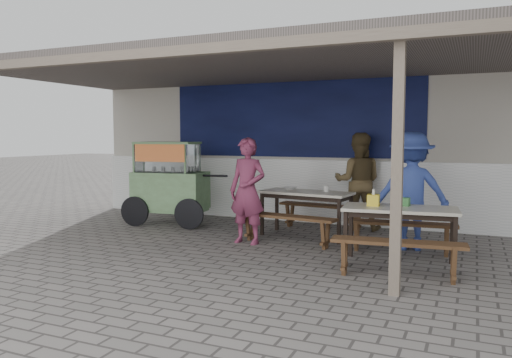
{
  "coord_description": "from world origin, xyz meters",
  "views": [
    {
      "loc": [
        3.07,
        -6.15,
        1.66
      ],
      "look_at": [
        -0.02,
        0.9,
        0.99
      ],
      "focal_mm": 35.0,
      "sensor_mm": 36.0,
      "label": 1
    }
  ],
  "objects": [
    {
      "name": "ground",
      "position": [
        0.0,
        0.0,
        0.0
      ],
      "size": [
        60.0,
        60.0,
        0.0
      ],
      "primitive_type": "plane",
      "color": "slate",
      "rests_on": "ground"
    },
    {
      "name": "back_wall",
      "position": [
        -0.0,
        3.58,
        1.72
      ],
      "size": [
        9.0,
        1.28,
        3.5
      ],
      "color": "#B4AEA1",
      "rests_on": "ground"
    },
    {
      "name": "warung_roof",
      "position": [
        0.02,
        0.9,
        2.71
      ],
      "size": [
        9.0,
        4.21,
        2.81
      ],
      "color": "#5D534F",
      "rests_on": "ground"
    },
    {
      "name": "table_left",
      "position": [
        0.56,
        1.61,
        0.67
      ],
      "size": [
        1.55,
        0.81,
        0.75
      ],
      "rotation": [
        0.0,
        0.0,
        -0.12
      ],
      "color": "beige",
      "rests_on": "ground"
    },
    {
      "name": "bench_left_street",
      "position": [
        0.47,
        0.92,
        0.34
      ],
      "size": [
        1.6,
        0.47,
        0.45
      ],
      "rotation": [
        0.0,
        0.0,
        -0.12
      ],
      "color": "brown",
      "rests_on": "ground"
    },
    {
      "name": "bench_left_wall",
      "position": [
        0.64,
        2.3,
        0.34
      ],
      "size": [
        1.6,
        0.47,
        0.45
      ],
      "rotation": [
        0.0,
        0.0,
        -0.12
      ],
      "color": "brown",
      "rests_on": "ground"
    },
    {
      "name": "table_right",
      "position": [
        2.22,
        0.36,
        0.67
      ],
      "size": [
        1.48,
        0.81,
        0.75
      ],
      "rotation": [
        0.0,
        0.0,
        0.11
      ],
      "color": "beige",
      "rests_on": "ground"
    },
    {
      "name": "bench_right_street",
      "position": [
        2.29,
        -0.29,
        0.34
      ],
      "size": [
        1.54,
        0.44,
        0.45
      ],
      "rotation": [
        0.0,
        0.0,
        0.11
      ],
      "color": "brown",
      "rests_on": "ground"
    },
    {
      "name": "bench_right_wall",
      "position": [
        2.15,
        1.02,
        0.34
      ],
      "size": [
        1.54,
        0.44,
        0.45
      ],
      "rotation": [
        0.0,
        0.0,
        0.11
      ],
      "color": "brown",
      "rests_on": "ground"
    },
    {
      "name": "vendor_cart",
      "position": [
        -2.13,
        1.67,
        0.84
      ],
      "size": [
        1.9,
        0.91,
        1.55
      ],
      "rotation": [
        0.0,
        0.0,
        0.12
      ],
      "color": "#71A26C",
      "rests_on": "ground"
    },
    {
      "name": "patron_street_side",
      "position": [
        -0.11,
        0.77,
        0.82
      ],
      "size": [
        0.63,
        0.44,
        1.63
      ],
      "primitive_type": "imported",
      "rotation": [
        0.0,
        0.0,
        -0.08
      ],
      "color": "#7A2E4D",
      "rests_on": "ground"
    },
    {
      "name": "patron_wall_side",
      "position": [
        1.2,
        2.58,
        0.86
      ],
      "size": [
        0.93,
        0.78,
        1.71
      ],
      "primitive_type": "imported",
      "rotation": [
        0.0,
        0.0,
        3.31
      ],
      "color": "brown",
      "rests_on": "ground"
    },
    {
      "name": "patron_right_table",
      "position": [
        2.24,
        1.36,
        0.86
      ],
      "size": [
        1.23,
        0.9,
        1.72
      ],
      "primitive_type": "imported",
      "rotation": [
        0.0,
        0.0,
        3.4
      ],
      "color": "#324697",
      "rests_on": "ground"
    },
    {
      "name": "tissue_box",
      "position": [
        1.89,
        0.36,
        0.82
      ],
      "size": [
        0.16,
        0.16,
        0.15
      ],
      "primitive_type": "cube",
      "rotation": [
        0.0,
        0.0,
        0.05
      ],
      "color": "yellow",
      "rests_on": "table_right"
    },
    {
      "name": "donation_box",
      "position": [
        2.24,
        0.52,
        0.8
      ],
      "size": [
        0.17,
        0.13,
        0.11
      ],
      "primitive_type": "cube",
      "rotation": [
        0.0,
        0.0,
        -0.12
      ],
      "color": "#337436",
      "rests_on": "table_right"
    },
    {
      "name": "condiment_jar",
      "position": [
        0.87,
        1.74,
        0.8
      ],
      "size": [
        0.08,
        0.08,
        0.09
      ],
      "primitive_type": "cylinder",
      "color": "silver",
      "rests_on": "table_left"
    },
    {
      "name": "condiment_bowl",
      "position": [
        0.24,
        1.74,
        0.77
      ],
      "size": [
        0.24,
        0.24,
        0.05
      ],
      "primitive_type": "imported",
      "rotation": [
        0.0,
        0.0,
        -0.22
      ],
      "color": "white",
      "rests_on": "table_left"
    }
  ]
}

